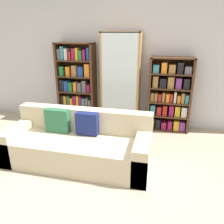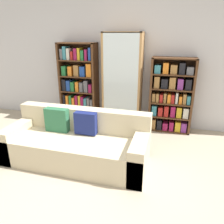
{
  "view_description": "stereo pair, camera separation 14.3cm",
  "coord_description": "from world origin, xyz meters",
  "views": [
    {
      "loc": [
        0.86,
        -1.95,
        1.81
      ],
      "look_at": [
        0.07,
        1.41,
        0.55
      ],
      "focal_mm": 35.0,
      "sensor_mm": 36.0,
      "label": 1
    },
    {
      "loc": [
        1.0,
        -1.92,
        1.81
      ],
      "look_at": [
        0.07,
        1.41,
        0.55
      ],
      "focal_mm": 35.0,
      "sensor_mm": 36.0,
      "label": 2
    }
  ],
  "objects": [
    {
      "name": "ground_plane",
      "position": [
        0.0,
        0.0,
        0.0
      ],
      "size": [
        16.0,
        16.0,
        0.0
      ],
      "primitive_type": "plane",
      "color": "tan"
    },
    {
      "name": "wine_bottle",
      "position": [
        0.4,
        1.83,
        0.16
      ],
      "size": [
        0.09,
        0.09,
        0.39
      ],
      "color": "#192333",
      "rests_on": "ground"
    },
    {
      "name": "bookshelf_left",
      "position": [
        -0.86,
        2.2,
        0.79
      ],
      "size": [
        0.78,
        0.32,
        1.64
      ],
      "color": "#4C2D19",
      "rests_on": "ground"
    },
    {
      "name": "wall_back",
      "position": [
        0.0,
        2.4,
        1.35
      ],
      "size": [
        7.06,
        0.06,
        2.7
      ],
      "color": "silver",
      "rests_on": "ground"
    },
    {
      "name": "couch",
      "position": [
        -0.27,
        0.7,
        0.27
      ],
      "size": [
        2.07,
        0.82,
        0.75
      ],
      "color": "beige",
      "rests_on": "ground"
    },
    {
      "name": "display_cabinet",
      "position": [
        0.07,
        2.18,
        0.92
      ],
      "size": [
        0.74,
        0.36,
        1.83
      ],
      "color": "#AD7F4C",
      "rests_on": "ground"
    },
    {
      "name": "bookshelf_right",
      "position": [
        1.01,
        2.2,
        0.67
      ],
      "size": [
        0.79,
        0.32,
        1.4
      ],
      "color": "#4C2D19",
      "rests_on": "ground"
    }
  ]
}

